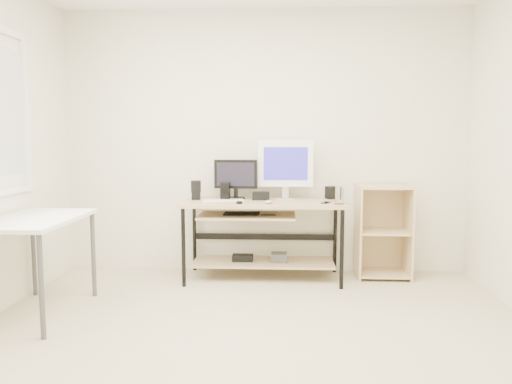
{
  "coord_description": "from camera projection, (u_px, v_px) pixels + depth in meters",
  "views": [
    {
      "loc": [
        0.17,
        -3.0,
        1.35
      ],
      "look_at": [
        -0.05,
        1.3,
        0.88
      ],
      "focal_mm": 35.0,
      "sensor_mm": 36.0,
      "label": 1
    }
  ],
  "objects": [
    {
      "name": "white_imac",
      "position": [
        286.0,
        165.0,
        4.84
      ],
      "size": [
        0.53,
        0.17,
        0.57
      ],
      "rotation": [
        0.0,
        0.0,
        -0.01
      ],
      "color": "silver",
      "rests_on": "desk"
    },
    {
      "name": "side_table",
      "position": [
        35.0,
        228.0,
        3.75
      ],
      "size": [
        0.6,
        1.0,
        0.75
      ],
      "color": "white",
      "rests_on": "ground"
    },
    {
      "name": "shelf_unit",
      "position": [
        382.0,
        230.0,
        4.84
      ],
      "size": [
        0.5,
        0.4,
        0.9
      ],
      "color": "#D8BB87",
      "rests_on": "ground"
    },
    {
      "name": "black_monitor",
      "position": [
        236.0,
        177.0,
        4.84
      ],
      "size": [
        0.42,
        0.17,
        0.38
      ],
      "rotation": [
        0.0,
        0.0,
        -0.06
      ],
      "color": "black",
      "rests_on": "desk"
    },
    {
      "name": "keyboard",
      "position": [
        223.0,
        200.0,
        4.72
      ],
      "size": [
        0.4,
        0.2,
        0.01
      ],
      "primitive_type": "cube",
      "rotation": [
        0.0,
        0.0,
        0.26
      ],
      "color": "white",
      "rests_on": "desk"
    },
    {
      "name": "audio_controller",
      "position": [
        225.0,
        191.0,
        4.76
      ],
      "size": [
        0.1,
        0.07,
        0.17
      ],
      "primitive_type": "cube",
      "rotation": [
        0.0,
        0.0,
        -0.24
      ],
      "color": "black",
      "rests_on": "desk"
    },
    {
      "name": "volume_puck",
      "position": [
        239.0,
        203.0,
        4.52
      ],
      "size": [
        0.07,
        0.07,
        0.02
      ],
      "primitive_type": "cylinder",
      "rotation": [
        0.0,
        0.0,
        -0.21
      ],
      "color": "black",
      "rests_on": "desk"
    },
    {
      "name": "speaker_right",
      "position": [
        332.0,
        193.0,
        4.89
      ],
      "size": [
        0.13,
        0.13,
        0.12
      ],
      "primitive_type": "cube",
      "rotation": [
        0.0,
        0.0,
        0.35
      ],
      "color": "black",
      "rests_on": "desk"
    },
    {
      "name": "smartphone",
      "position": [
        326.0,
        203.0,
        4.57
      ],
      "size": [
        0.1,
        0.12,
        0.01
      ],
      "primitive_type": "cube",
      "rotation": [
        0.0,
        0.0,
        -0.41
      ],
      "color": "black",
      "rests_on": "desk"
    },
    {
      "name": "room",
      "position": [
        231.0,
        143.0,
        3.04
      ],
      "size": [
        4.01,
        4.01,
        2.62
      ],
      "color": "#C5B898",
      "rests_on": "ground"
    },
    {
      "name": "coaster",
      "position": [
        339.0,
        204.0,
        4.48
      ],
      "size": [
        0.1,
        0.1,
        0.01
      ],
      "primitive_type": "cylinder",
      "rotation": [
        0.0,
        0.0,
        0.02
      ],
      "color": "#8C623F",
      "rests_on": "desk"
    },
    {
      "name": "desk",
      "position": [
        261.0,
        223.0,
        4.73
      ],
      "size": [
        1.5,
        0.65,
        0.75
      ],
      "color": "tan",
      "rests_on": "ground"
    },
    {
      "name": "drinking_glass",
      "position": [
        339.0,
        195.0,
        4.47
      ],
      "size": [
        0.08,
        0.08,
        0.15
      ],
      "primitive_type": "cylinder",
      "rotation": [
        0.0,
        0.0,
        0.02
      ],
      "color": "white",
      "rests_on": "coaster"
    },
    {
      "name": "speaker_left",
      "position": [
        196.0,
        190.0,
        4.81
      ],
      "size": [
        0.1,
        0.1,
        0.18
      ],
      "rotation": [
        0.0,
        0.0,
        0.12
      ],
      "color": "black",
      "rests_on": "desk"
    },
    {
      "name": "center_speaker",
      "position": [
        261.0,
        196.0,
        4.78
      ],
      "size": [
        0.16,
        0.07,
        0.08
      ],
      "primitive_type": "cube",
      "rotation": [
        0.0,
        0.0,
        -0.01
      ],
      "color": "black",
      "rests_on": "desk"
    },
    {
      "name": "mouse",
      "position": [
        269.0,
        202.0,
        4.52
      ],
      "size": [
        0.1,
        0.12,
        0.03
      ],
      "primitive_type": "ellipsoid",
      "rotation": [
        0.0,
        0.0,
        -0.42
      ],
      "color": "#B2B2B7",
      "rests_on": "desk"
    }
  ]
}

